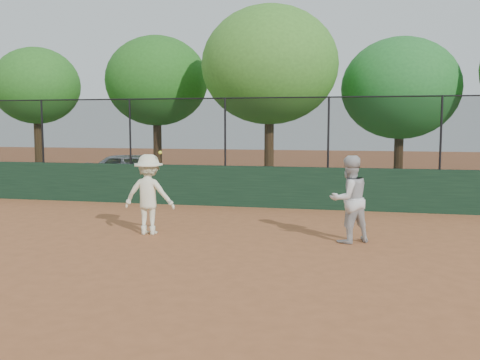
% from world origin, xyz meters
% --- Properties ---
extents(ground, '(80.00, 80.00, 0.00)m').
position_xyz_m(ground, '(0.00, 0.00, 0.00)').
color(ground, '#A25B34').
rests_on(ground, ground).
extents(back_wall, '(26.00, 0.20, 1.20)m').
position_xyz_m(back_wall, '(0.00, 6.00, 0.60)').
color(back_wall, '#17321F').
rests_on(back_wall, ground).
extents(grass_strip, '(36.00, 12.00, 0.01)m').
position_xyz_m(grass_strip, '(0.00, 12.00, 0.00)').
color(grass_strip, '#35591B').
rests_on(grass_strip, ground).
extents(parked_car, '(4.32, 2.39, 1.39)m').
position_xyz_m(parked_car, '(-4.61, 9.03, 0.70)').
color(parked_car, '#B6BAC0').
rests_on(parked_car, ground).
extents(player_second, '(1.11, 1.06, 1.80)m').
position_xyz_m(player_second, '(3.18, 1.82, 0.90)').
color(player_second, silver).
rests_on(player_second, ground).
extents(player_main, '(1.16, 0.69, 1.86)m').
position_xyz_m(player_main, '(-1.15, 1.71, 0.89)').
color(player_main, '#EEEDC9').
rests_on(player_main, ground).
extents(fence_assembly, '(26.00, 0.06, 2.00)m').
position_xyz_m(fence_assembly, '(-0.03, 6.00, 2.24)').
color(fence_assembly, black).
rests_on(fence_assembly, back_wall).
extents(tree_0, '(3.83, 3.48, 5.73)m').
position_xyz_m(tree_0, '(-10.43, 11.75, 4.06)').
color(tree_0, '#452E18').
rests_on(tree_0, ground).
extents(tree_1, '(4.43, 4.03, 6.18)m').
position_xyz_m(tree_1, '(-5.21, 12.62, 4.25)').
color(tree_1, '#482C19').
rests_on(tree_1, ground).
extents(tree_2, '(5.14, 4.68, 6.85)m').
position_xyz_m(tree_2, '(-0.01, 10.87, 4.61)').
color(tree_2, '#4C311B').
rests_on(tree_2, ground).
extents(tree_3, '(4.54, 4.13, 5.76)m').
position_xyz_m(tree_3, '(4.86, 12.47, 3.79)').
color(tree_3, '#3B2513').
rests_on(tree_3, ground).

